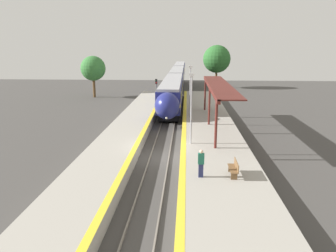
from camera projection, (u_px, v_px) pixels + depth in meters
name	position (u px, v px, depth m)	size (l,w,h in m)	color
ground_plane	(160.00, 158.00, 25.17)	(120.00, 120.00, 0.00)	#423F3D
rail_left	(150.00, 156.00, 25.19)	(0.08, 90.00, 0.15)	slate
rail_right	(169.00, 157.00, 25.11)	(0.08, 90.00, 0.15)	slate
train	(177.00, 77.00, 66.86)	(2.74, 70.88, 3.89)	black
platform_right	(215.00, 153.00, 24.82)	(5.14, 64.00, 0.94)	#9E998E
platform_left	(114.00, 151.00, 25.25)	(3.80, 64.00, 0.94)	#9E998E
platform_bench	(234.00, 168.00, 19.11)	(0.44, 1.63, 0.89)	brown
person_waiting	(201.00, 163.00, 18.82)	(0.36, 0.22, 1.66)	navy
railway_signal	(156.00, 90.00, 45.71)	(0.28, 0.28, 3.95)	#59595E
lamppost_near	(191.00, 104.00, 24.90)	(0.36, 0.20, 5.46)	#9E9EA3
lamppost_mid	(190.00, 88.00, 34.60)	(0.36, 0.20, 5.46)	#9E9EA3
station_canopy	(216.00, 87.00, 30.98)	(2.02, 18.27, 3.90)	#511E19
background_tree_left	(93.00, 69.00, 54.29)	(4.10, 4.10, 6.87)	brown
background_tree_right	(217.00, 59.00, 66.56)	(5.59, 5.59, 8.68)	brown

